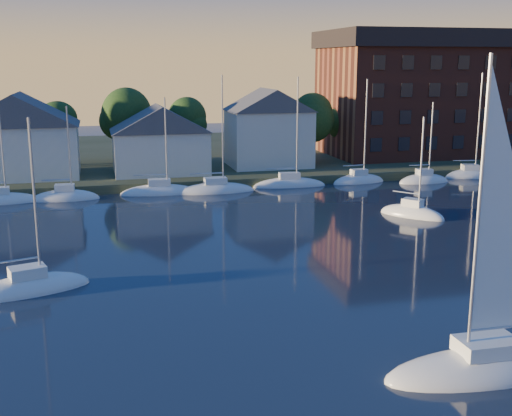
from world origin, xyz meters
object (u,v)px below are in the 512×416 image
object	(u,v)px
clubhouse_centre	(160,138)
drifting_sailboat_right	(412,215)
drifting_sailboat_left	(29,290)
hero_sailboat	(489,359)
clubhouse_east	(268,127)
condo_block	(431,92)
clubhouse_west	(19,134)

from	to	relation	value
clubhouse_centre	drifting_sailboat_right	size ratio (longest dim) A/B	1.12
drifting_sailboat_left	drifting_sailboat_right	size ratio (longest dim) A/B	1.15
hero_sailboat	clubhouse_east	bearing A→B (deg)	-93.60
condo_block	drifting_sailboat_left	size ratio (longest dim) A/B	2.60
clubhouse_centre	clubhouse_east	distance (m)	14.17
clubhouse_west	drifting_sailboat_right	distance (m)	45.01
clubhouse_west	clubhouse_centre	xyz separation A→B (m)	(16.00, -1.00, -0.80)
clubhouse_west	hero_sailboat	size ratio (longest dim) A/B	0.88
clubhouse_west	clubhouse_centre	distance (m)	16.05
drifting_sailboat_left	clubhouse_centre	bearing A→B (deg)	54.78
condo_block	drifting_sailboat_left	xyz separation A→B (m)	(-52.01, -44.84, -9.70)
clubhouse_west	condo_block	world-z (taller)	condo_block
clubhouse_centre	hero_sailboat	world-z (taller)	hero_sailboat
clubhouse_centre	drifting_sailboat_left	size ratio (longest dim) A/B	0.97
drifting_sailboat_left	condo_block	bearing A→B (deg)	23.58
hero_sailboat	drifting_sailboat_right	distance (m)	31.09
clubhouse_east	hero_sailboat	distance (m)	55.70
clubhouse_west	drifting_sailboat_left	bearing A→B (deg)	-83.99
clubhouse_east	drifting_sailboat_left	size ratio (longest dim) A/B	0.88
hero_sailboat	drifting_sailboat_left	distance (m)	27.15
clubhouse_east	drifting_sailboat_left	xyz separation A→B (m)	(-26.01, -38.89, -5.90)
clubhouse_west	hero_sailboat	bearing A→B (deg)	-64.72
drifting_sailboat_left	clubhouse_east	bearing A→B (deg)	39.04
hero_sailboat	drifting_sailboat_right	bearing A→B (deg)	-110.12
clubhouse_centre	clubhouse_east	size ratio (longest dim) A/B	1.10
clubhouse_west	clubhouse_east	xyz separation A→B (m)	(30.00, 1.00, 0.07)
clubhouse_east	drifting_sailboat_right	xyz separation A→B (m)	(6.79, -26.26, -5.90)
clubhouse_west	clubhouse_east	distance (m)	30.02
clubhouse_east	clubhouse_west	bearing A→B (deg)	-178.09
clubhouse_west	clubhouse_east	size ratio (longest dim) A/B	1.30
hero_sailboat	clubhouse_centre	bearing A→B (deg)	-78.83
clubhouse_west	drifting_sailboat_left	xyz separation A→B (m)	(3.99, -37.89, -5.84)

